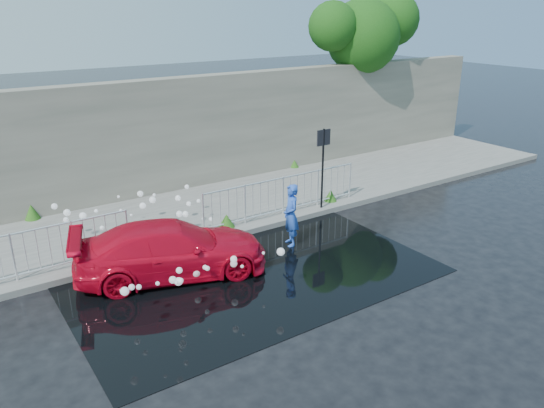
# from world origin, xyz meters

# --- Properties ---
(ground) EXTENTS (90.00, 90.00, 0.00)m
(ground) POSITION_xyz_m (0.00, 0.00, 0.00)
(ground) COLOR black
(ground) RESTS_ON ground
(pavement) EXTENTS (30.00, 4.00, 0.15)m
(pavement) POSITION_xyz_m (0.00, 5.00, 0.07)
(pavement) COLOR #61615C
(pavement) RESTS_ON ground
(curb) EXTENTS (30.00, 0.25, 0.16)m
(curb) POSITION_xyz_m (0.00, 3.00, 0.08)
(curb) COLOR #61615C
(curb) RESTS_ON ground
(retaining_wall) EXTENTS (30.00, 0.60, 3.50)m
(retaining_wall) POSITION_xyz_m (0.00, 7.20, 1.90)
(retaining_wall) COLOR #605D51
(retaining_wall) RESTS_ON pavement
(puddle) EXTENTS (8.00, 5.00, 0.01)m
(puddle) POSITION_xyz_m (0.50, 1.00, 0.01)
(puddle) COLOR black
(puddle) RESTS_ON ground
(sign_post) EXTENTS (0.45, 0.06, 2.50)m
(sign_post) POSITION_xyz_m (4.20, 3.10, 1.72)
(sign_post) COLOR black
(sign_post) RESTS_ON ground
(tree) EXTENTS (4.95, 2.82, 6.25)m
(tree) POSITION_xyz_m (9.65, 7.41, 4.77)
(tree) COLOR #332114
(tree) RESTS_ON ground
(railing_left) EXTENTS (5.05, 0.05, 1.10)m
(railing_left) POSITION_xyz_m (-4.00, 3.35, 0.74)
(railing_left) COLOR silver
(railing_left) RESTS_ON pavement
(railing_right) EXTENTS (5.05, 0.05, 1.10)m
(railing_right) POSITION_xyz_m (3.00, 3.35, 0.74)
(railing_right) COLOR silver
(railing_right) RESTS_ON pavement
(weeds) EXTENTS (12.17, 3.93, 0.42)m
(weeds) POSITION_xyz_m (-0.16, 4.59, 0.32)
(weeds) COLOR #1B4B14
(weeds) RESTS_ON pavement
(water_spray) EXTENTS (3.68, 5.33, 1.05)m
(water_spray) POSITION_xyz_m (-0.95, 2.81, 0.73)
(water_spray) COLOR white
(water_spray) RESTS_ON ground
(red_car) EXTENTS (4.56, 2.87, 1.23)m
(red_car) POSITION_xyz_m (-0.98, 2.00, 0.62)
(red_car) COLOR red
(red_car) RESTS_ON ground
(person) EXTENTS (0.55, 0.68, 1.60)m
(person) POSITION_xyz_m (2.16, 1.80, 0.80)
(person) COLOR blue
(person) RESTS_ON ground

